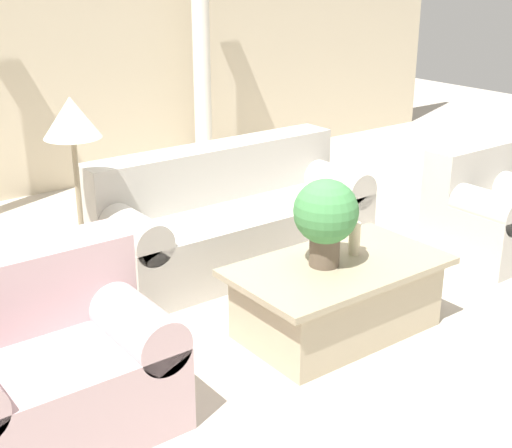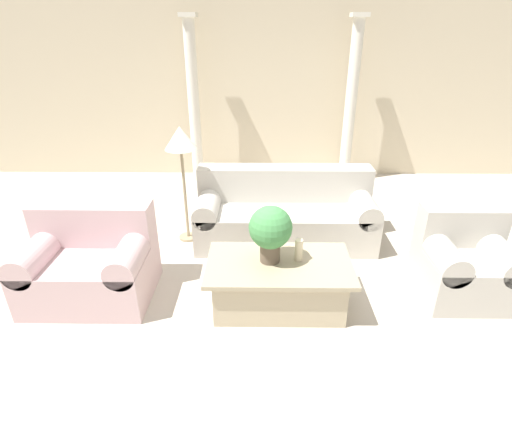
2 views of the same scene
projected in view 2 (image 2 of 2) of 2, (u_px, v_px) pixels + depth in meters
ground_plane at (276, 276)px, 4.26m from camera, size 16.00×16.00×0.00m
wall_back at (272, 80)px, 6.55m from camera, size 10.00×0.06×3.20m
sofa_long at (285, 213)px, 4.85m from camera, size 2.12×0.85×0.87m
loveseat at (91, 261)px, 3.85m from camera, size 1.15×0.85×0.87m
coffee_table at (279, 283)px, 3.74m from camera, size 1.33×0.77×0.46m
potted_plant at (270, 230)px, 3.53m from camera, size 0.39×0.39×0.54m
pillar_candle at (299, 250)px, 3.63m from camera, size 0.07×0.07×0.21m
floor_lamp at (181, 145)px, 4.50m from camera, size 0.36×0.36×1.40m
column_left at (194, 102)px, 6.35m from camera, size 0.25×0.25×2.57m
column_right at (351, 102)px, 6.32m from camera, size 0.25×0.25×2.57m
armchair at (464, 261)px, 3.87m from camera, size 0.81×0.77×0.83m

